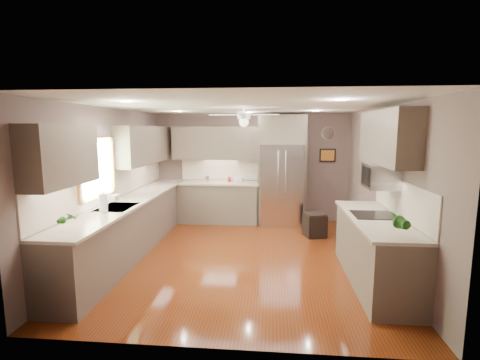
% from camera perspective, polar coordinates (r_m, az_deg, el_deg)
% --- Properties ---
extents(floor, '(5.00, 5.00, 0.00)m').
position_cam_1_polar(floor, '(6.02, 0.38, -12.50)').
color(floor, '#511C0A').
rests_on(floor, ground).
extents(ceiling, '(5.00, 5.00, 0.00)m').
position_cam_1_polar(ceiling, '(5.64, 0.40, 11.99)').
color(ceiling, white).
rests_on(ceiling, ground).
extents(wall_back, '(4.50, 0.00, 4.50)m').
position_cam_1_polar(wall_back, '(8.17, 1.85, 2.07)').
color(wall_back, brown).
rests_on(wall_back, ground).
extents(wall_front, '(4.50, 0.00, 4.50)m').
position_cam_1_polar(wall_front, '(3.27, -3.30, -7.51)').
color(wall_front, brown).
rests_on(wall_front, ground).
extents(wall_left, '(0.00, 5.00, 5.00)m').
position_cam_1_polar(wall_left, '(6.29, -20.48, -0.33)').
color(wall_left, brown).
rests_on(wall_left, ground).
extents(wall_right, '(0.00, 5.00, 5.00)m').
position_cam_1_polar(wall_right, '(5.95, 22.53, -0.92)').
color(wall_right, brown).
rests_on(wall_right, ground).
extents(canister_b, '(0.10, 0.10, 0.14)m').
position_cam_1_polar(canister_b, '(8.02, -5.37, 0.19)').
color(canister_b, silver).
rests_on(canister_b, back_run).
extents(canister_d, '(0.09, 0.09, 0.11)m').
position_cam_1_polar(canister_d, '(7.94, -1.76, 0.07)').
color(canister_d, maroon).
rests_on(canister_d, back_run).
extents(soap_bottle, '(0.10, 0.10, 0.20)m').
position_cam_1_polar(soap_bottle, '(6.04, -19.71, -2.68)').
color(soap_bottle, white).
rests_on(soap_bottle, left_run).
extents(potted_plant_left, '(0.16, 0.12, 0.28)m').
position_cam_1_polar(potted_plant_left, '(4.66, -26.47, -5.70)').
color(potted_plant_left, '#215D1A').
rests_on(potted_plant_left, left_run).
extents(potted_plant_right, '(0.22, 0.20, 0.35)m').
position_cam_1_polar(potted_plant_right, '(4.33, 24.52, -6.15)').
color(potted_plant_right, '#215D1A').
rests_on(potted_plant_right, right_run).
extents(bowl, '(0.28, 0.28, 0.06)m').
position_cam_1_polar(bowl, '(7.91, -0.19, -0.18)').
color(bowl, beige).
rests_on(bowl, back_run).
extents(left_run, '(0.65, 4.70, 1.45)m').
position_cam_1_polar(left_run, '(6.46, -17.18, -6.90)').
color(left_run, brown).
rests_on(left_run, ground).
extents(back_run, '(1.85, 0.65, 1.45)m').
position_cam_1_polar(back_run, '(8.07, -3.45, -3.52)').
color(back_run, brown).
rests_on(back_run, ground).
extents(uppers, '(4.50, 4.70, 0.95)m').
position_cam_1_polar(uppers, '(6.44, -5.70, 5.90)').
color(uppers, brown).
rests_on(uppers, wall_left).
extents(window, '(0.05, 1.12, 0.92)m').
position_cam_1_polar(window, '(5.80, -22.49, 1.86)').
color(window, '#BFF2B2').
rests_on(window, wall_left).
extents(sink, '(0.50, 0.70, 0.32)m').
position_cam_1_polar(sink, '(5.78, -19.59, -4.49)').
color(sink, silver).
rests_on(sink, left_run).
extents(refrigerator, '(1.06, 0.75, 2.45)m').
position_cam_1_polar(refrigerator, '(7.83, 6.83, 1.29)').
color(refrigerator, silver).
rests_on(refrigerator, ground).
extents(right_run, '(0.70, 2.20, 1.45)m').
position_cam_1_polar(right_run, '(5.29, 21.28, -10.50)').
color(right_run, brown).
rests_on(right_run, ground).
extents(microwave, '(0.43, 0.55, 0.34)m').
position_cam_1_polar(microwave, '(5.33, 22.11, 0.60)').
color(microwave, silver).
rests_on(microwave, wall_right).
extents(ceiling_fan, '(1.18, 1.18, 0.32)m').
position_cam_1_polar(ceiling_fan, '(5.93, 0.64, 10.19)').
color(ceiling_fan, white).
rests_on(ceiling_fan, ceiling).
extents(recessed_lights, '(2.84, 3.14, 0.01)m').
position_cam_1_polar(recessed_lights, '(6.04, 0.34, 11.69)').
color(recessed_lights, white).
rests_on(recessed_lights, ceiling).
extents(wall_clock, '(0.30, 0.03, 0.30)m').
position_cam_1_polar(wall_clock, '(8.19, 14.29, 7.45)').
color(wall_clock, white).
rests_on(wall_clock, wall_back).
extents(framed_print, '(0.36, 0.03, 0.30)m').
position_cam_1_polar(framed_print, '(8.21, 14.17, 3.95)').
color(framed_print, black).
rests_on(framed_print, wall_back).
extents(stool, '(0.48, 0.48, 0.47)m').
position_cam_1_polar(stool, '(7.19, 12.15, -7.20)').
color(stool, black).
rests_on(stool, ground).
extents(paper_towel, '(0.12, 0.12, 0.29)m').
position_cam_1_polar(paper_towel, '(5.42, -21.52, -3.53)').
color(paper_towel, white).
rests_on(paper_towel, left_run).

